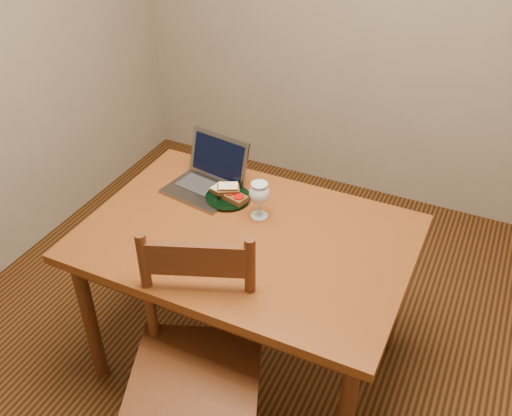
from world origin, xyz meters
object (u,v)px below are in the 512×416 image
at_px(chair, 196,359).
at_px(milk_glass, 259,200).
at_px(laptop, 209,175).
at_px(table, 247,251).
at_px(plate, 228,198).

bearing_deg(chair, milk_glass, 72.07).
relative_size(chair, laptop, 1.71).
bearing_deg(chair, laptop, 93.31).
height_order(table, milk_glass, milk_glass).
relative_size(table, chair, 2.22).
bearing_deg(chair, plate, 86.14).
distance_m(plate, laptop, 0.15).
bearing_deg(milk_glass, chair, -86.37).
height_order(table, laptop, laptop).
xyz_separation_m(plate, milk_glass, (0.17, -0.05, 0.07)).
distance_m(chair, laptop, 0.85).
xyz_separation_m(chair, milk_glass, (-0.04, 0.62, 0.29)).
height_order(table, plate, plate).
xyz_separation_m(table, plate, (-0.18, 0.19, 0.09)).
bearing_deg(table, chair, -86.20).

